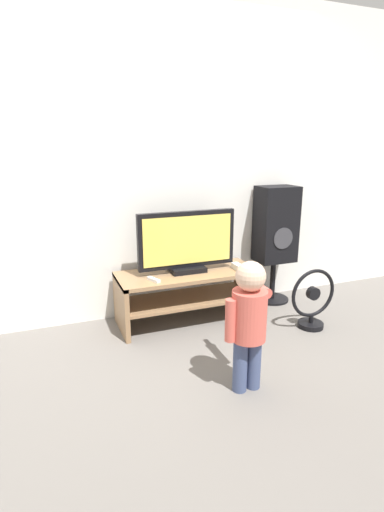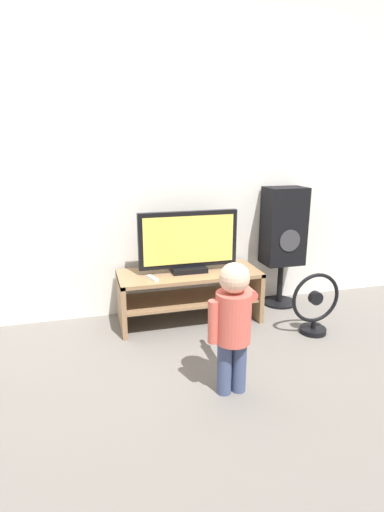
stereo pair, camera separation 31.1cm
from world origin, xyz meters
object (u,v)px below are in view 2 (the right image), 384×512
at_px(child, 233,318).
at_px(speaker_tower, 283,230).
at_px(television, 188,242).
at_px(game_console, 241,269).
at_px(floor_fan, 315,306).
at_px(remote_primary, 152,278).

distance_m(child, speaker_tower, 1.50).
height_order(television, speaker_tower, speaker_tower).
distance_m(game_console, floor_fan, 0.64).
height_order(game_console, speaker_tower, speaker_tower).
height_order(game_console, remote_primary, game_console).
bearing_deg(floor_fan, child, -148.54).
distance_m(game_console, child, 1.01).
bearing_deg(speaker_tower, game_console, -153.30).
height_order(child, speaker_tower, speaker_tower).
bearing_deg(television, speaker_tower, 7.18).
relative_size(game_console, speaker_tower, 0.18).
relative_size(remote_primary, speaker_tower, 0.12).
bearing_deg(floor_fan, remote_primary, 162.76).
relative_size(remote_primary, child, 0.17).
distance_m(television, remote_primary, 0.42).
bearing_deg(remote_primary, floor_fan, -17.24).
bearing_deg(remote_primary, television, 22.48).
relative_size(television, game_console, 4.26).
bearing_deg(floor_fan, television, 150.06).
relative_size(television, remote_primary, 6.05).
bearing_deg(television, child, -90.79).
bearing_deg(television, remote_primary, -157.52).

